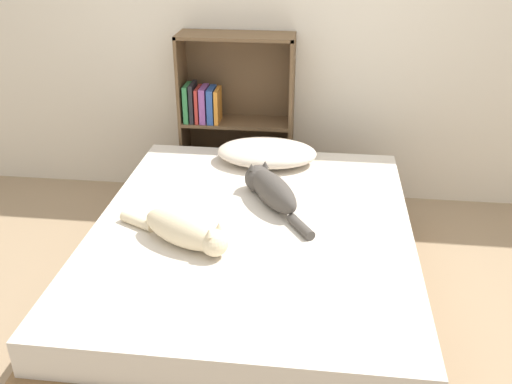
% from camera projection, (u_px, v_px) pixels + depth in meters
% --- Properties ---
extents(ground_plane, '(8.00, 8.00, 0.00)m').
position_uv_depth(ground_plane, '(253.00, 302.00, 2.90)').
color(ground_plane, '#997F60').
extents(wall_back, '(8.00, 0.06, 2.50)m').
position_uv_depth(wall_back, '(279.00, 6.00, 3.47)').
color(wall_back, silver).
rests_on(wall_back, ground_plane).
extents(bed, '(1.53, 1.88, 0.46)m').
position_uv_depth(bed, '(253.00, 265.00, 2.80)').
color(bed, brown).
rests_on(bed, ground_plane).
extents(pillow, '(0.58, 0.38, 0.13)m').
position_uv_depth(pillow, '(267.00, 153.00, 3.30)').
color(pillow, beige).
rests_on(pillow, bed).
extents(cat_light, '(0.57, 0.37, 0.16)m').
position_uv_depth(cat_light, '(185.00, 230.00, 2.50)').
color(cat_light, beige).
rests_on(cat_light, bed).
extents(cat_dark, '(0.39, 0.55, 0.16)m').
position_uv_depth(cat_dark, '(270.00, 189.00, 2.86)').
color(cat_dark, '#47423D').
rests_on(cat_dark, bed).
extents(bookshelf, '(0.72, 0.26, 1.11)m').
position_uv_depth(bookshelf, '(233.00, 117.00, 3.69)').
color(bookshelf, brown).
rests_on(bookshelf, ground_plane).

